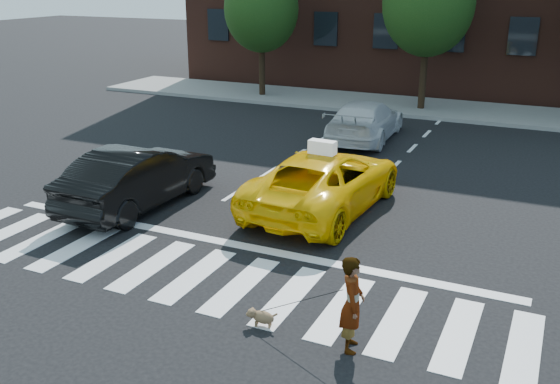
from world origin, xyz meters
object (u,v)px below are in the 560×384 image
at_px(black_sedan, 139,177).
at_px(dog, 261,316).
at_px(white_suv, 365,120).
at_px(taxi, 325,181).
at_px(woman, 352,304).

height_order(black_sedan, dog, black_sedan).
bearing_deg(black_sedan, white_suv, -108.25).
bearing_deg(taxi, woman, 118.52).
bearing_deg(white_suv, black_sedan, 67.25).
distance_m(white_suv, dog, 12.75).
relative_size(taxi, dog, 9.90).
relative_size(black_sedan, woman, 2.97).
distance_m(black_sedan, dog, 6.57).
bearing_deg(woman, dog, 74.15).
height_order(white_suv, dog, white_suv).
height_order(white_suv, woman, woman).
bearing_deg(woman, white_suv, 0.45).
relative_size(taxi, black_sedan, 1.14).
xyz_separation_m(taxi, woman, (2.58, -5.55, 0.04)).
relative_size(black_sedan, white_suv, 0.97).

